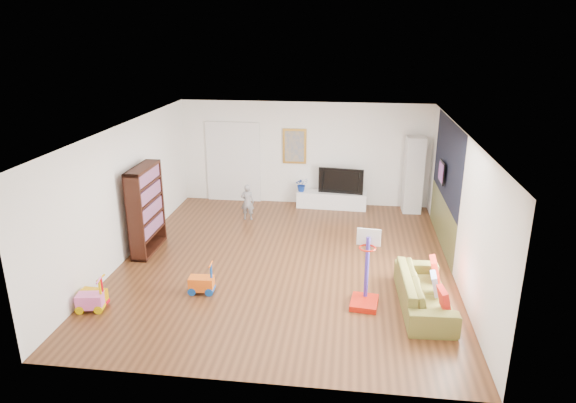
# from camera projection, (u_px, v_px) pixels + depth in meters

# --- Properties ---
(floor) EXTENTS (6.50, 7.50, 0.00)m
(floor) POSITION_uv_depth(u_px,v_px,m) (285.00, 262.00, 10.35)
(floor) COLOR brown
(floor) RESTS_ON ground
(ceiling) EXTENTS (6.50, 7.50, 0.00)m
(ceiling) POSITION_uv_depth(u_px,v_px,m) (285.00, 129.00, 9.48)
(ceiling) COLOR white
(ceiling) RESTS_ON ground
(wall_back) EXTENTS (6.50, 0.00, 2.70)m
(wall_back) POSITION_uv_depth(u_px,v_px,m) (304.00, 154.00, 13.44)
(wall_back) COLOR white
(wall_back) RESTS_ON ground
(wall_front) EXTENTS (6.50, 0.00, 2.70)m
(wall_front) POSITION_uv_depth(u_px,v_px,m) (246.00, 292.00, 6.39)
(wall_front) COLOR silver
(wall_front) RESTS_ON ground
(wall_left) EXTENTS (0.00, 7.50, 2.70)m
(wall_left) POSITION_uv_depth(u_px,v_px,m) (125.00, 192.00, 10.30)
(wall_left) COLOR silver
(wall_left) RESTS_ON ground
(wall_right) EXTENTS (0.00, 7.50, 2.70)m
(wall_right) POSITION_uv_depth(u_px,v_px,m) (459.00, 205.00, 9.52)
(wall_right) COLOR silver
(wall_right) RESTS_ON ground
(navy_accent) EXTENTS (0.01, 3.20, 1.70)m
(navy_accent) POSITION_uv_depth(u_px,v_px,m) (448.00, 161.00, 10.68)
(navy_accent) COLOR black
(navy_accent) RESTS_ON wall_right
(olive_wainscot) EXTENTS (0.01, 3.20, 1.00)m
(olive_wainscot) POSITION_uv_depth(u_px,v_px,m) (442.00, 221.00, 11.11)
(olive_wainscot) COLOR brown
(olive_wainscot) RESTS_ON wall_right
(doorway) EXTENTS (1.45, 0.06, 2.10)m
(doorway) POSITION_uv_depth(u_px,v_px,m) (233.00, 163.00, 13.72)
(doorway) COLOR white
(doorway) RESTS_ON ground
(painting_back) EXTENTS (0.62, 0.06, 0.92)m
(painting_back) POSITION_uv_depth(u_px,v_px,m) (295.00, 146.00, 13.37)
(painting_back) COLOR gold
(painting_back) RESTS_ON wall_back
(artwork_right) EXTENTS (0.04, 0.56, 0.46)m
(artwork_right) POSITION_uv_depth(u_px,v_px,m) (442.00, 172.00, 10.97)
(artwork_right) COLOR #7F3F8C
(artwork_right) RESTS_ON wall_right
(media_console) EXTENTS (1.82, 0.52, 0.42)m
(media_console) POSITION_uv_depth(u_px,v_px,m) (332.00, 200.00, 13.42)
(media_console) COLOR white
(media_console) RESTS_ON ground
(tall_cabinet) EXTENTS (0.47, 0.47, 1.95)m
(tall_cabinet) POSITION_uv_depth(u_px,v_px,m) (413.00, 175.00, 12.88)
(tall_cabinet) COLOR silver
(tall_cabinet) RESTS_ON ground
(bookshelf) EXTENTS (0.35, 1.25, 1.83)m
(bookshelf) POSITION_uv_depth(u_px,v_px,m) (146.00, 209.00, 10.62)
(bookshelf) COLOR black
(bookshelf) RESTS_ON ground
(sofa) EXTENTS (0.86, 2.02, 0.58)m
(sofa) POSITION_uv_depth(u_px,v_px,m) (424.00, 291.00, 8.58)
(sofa) COLOR brown
(sofa) RESTS_ON ground
(basketball_hoop) EXTENTS (0.52, 0.61, 1.33)m
(basketball_hoop) POSITION_uv_depth(u_px,v_px,m) (366.00, 270.00, 8.51)
(basketball_hoop) COLOR red
(basketball_hoop) RESTS_ON ground
(ride_on_yellow) EXTENTS (0.44, 0.28, 0.57)m
(ride_on_yellow) POSITION_uv_depth(u_px,v_px,m) (93.00, 292.00, 8.59)
(ride_on_yellow) COLOR #D79A00
(ride_on_yellow) RESTS_ON ground
(ride_on_orange) EXTENTS (0.45, 0.29, 0.57)m
(ride_on_orange) POSITION_uv_depth(u_px,v_px,m) (201.00, 278.00, 9.04)
(ride_on_orange) COLOR orange
(ride_on_orange) RESTS_ON ground
(ride_on_pink) EXTENTS (0.47, 0.33, 0.57)m
(ride_on_pink) POSITION_uv_depth(u_px,v_px,m) (90.00, 295.00, 8.47)
(ride_on_pink) COLOR pink
(ride_on_pink) RESTS_ON ground
(child) EXTENTS (0.33, 0.22, 0.90)m
(child) POSITION_uv_depth(u_px,v_px,m) (247.00, 202.00, 12.50)
(child) COLOR gray
(child) RESTS_ON ground
(tv) EXTENTS (1.17, 0.29, 0.67)m
(tv) POSITION_uv_depth(u_px,v_px,m) (342.00, 180.00, 13.25)
(tv) COLOR black
(tv) RESTS_ON media_console
(vase_plant) EXTENTS (0.41, 0.38, 0.37)m
(vase_plant) POSITION_uv_depth(u_px,v_px,m) (302.00, 184.00, 13.36)
(vase_plant) COLOR navy
(vase_plant) RESTS_ON media_console
(pillow_left) EXTENTS (0.14, 0.37, 0.36)m
(pillow_left) POSITION_uv_depth(u_px,v_px,m) (444.00, 299.00, 8.00)
(pillow_left) COLOR red
(pillow_left) RESTS_ON sofa
(pillow_center) EXTENTS (0.11, 0.35, 0.34)m
(pillow_center) POSITION_uv_depth(u_px,v_px,m) (435.00, 284.00, 8.49)
(pillow_center) COLOR white
(pillow_center) RESTS_ON sofa
(pillow_right) EXTENTS (0.12, 0.40, 0.39)m
(pillow_right) POSITION_uv_depth(u_px,v_px,m) (435.00, 269.00, 9.00)
(pillow_right) COLOR red
(pillow_right) RESTS_ON sofa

